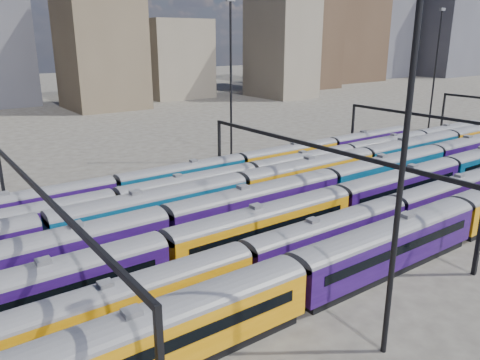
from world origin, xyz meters
TOP-DOWN VIEW (x-y plane):
  - ground at (0.00, 0.00)m, footprint 500.00×500.00m
  - rake_0 at (4.40, -15.00)m, footprint 154.31×3.22m
  - rake_1 at (12.10, -10.00)m, footprint 116.93×2.85m
  - rake_2 at (-12.22, -5.00)m, footprint 127.74×3.11m
  - rake_3 at (-9.58, 0.00)m, footprint 133.42×3.25m
  - rake_4 at (14.16, 5.00)m, footprint 111.26×3.26m
  - rake_5 at (8.47, 10.00)m, footprint 113.70×2.78m
  - rake_6 at (0.90, 15.00)m, footprint 94.00×2.76m
  - gantry_1 at (-20.00, 0.00)m, footprint 0.35×40.35m
  - gantry_2 at (10.00, 0.00)m, footprint 0.35×40.35m
  - gantry_3 at (40.00, 0.00)m, footprint 0.35×40.35m
  - mast_2 at (-5.00, -22.00)m, footprint 1.40×0.50m
  - mast_3 at (15.00, 24.00)m, footprint 1.40×0.50m
  - mast_5 at (65.00, 20.00)m, footprint 1.40×0.50m
  - skyline at (104.75, 105.73)m, footprint 399.22×60.48m

SIDE VIEW (x-z plane):
  - ground at x=0.00m, z-range 0.00..0.00m
  - rake_6 at x=0.90m, z-range 0.12..4.74m
  - rake_5 at x=8.47m, z-range 0.12..4.78m
  - rake_1 at x=12.10m, z-range 0.12..4.91m
  - rake_2 at x=-12.22m, z-range 0.13..5.38m
  - rake_0 at x=4.40m, z-range 0.14..5.57m
  - rake_3 at x=-9.58m, z-range 0.14..5.63m
  - rake_4 at x=14.16m, z-range 0.14..5.64m
  - gantry_1 at x=-20.00m, z-range 2.78..10.80m
  - gantry_2 at x=10.00m, z-range 2.78..10.80m
  - gantry_3 at x=40.00m, z-range 2.78..10.80m
  - mast_2 at x=-5.00m, z-range 1.17..26.77m
  - mast_3 at x=15.00m, z-range 1.17..26.77m
  - mast_5 at x=65.00m, z-range 1.17..26.77m
  - skyline at x=104.75m, z-range -4.18..45.85m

